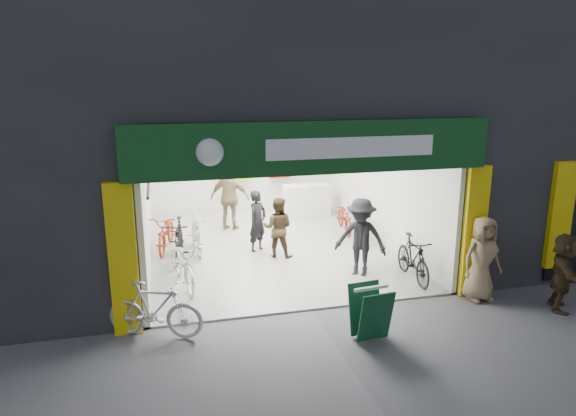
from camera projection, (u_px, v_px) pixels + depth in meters
name	position (u px, v px, depth m)	size (l,w,h in m)	color
ground	(312.00, 311.00, 9.51)	(60.00, 60.00, 0.00)	#56565B
building	(291.00, 73.00, 13.36)	(17.00, 10.27, 8.00)	#232326
bike_left_front	(184.00, 263.00, 10.55)	(0.66, 1.88, 0.99)	silver
bike_left_midfront	(179.00, 241.00, 11.97)	(0.48, 1.69, 1.01)	black
bike_left_midback	(167.00, 232.00, 12.78)	(0.63, 1.80, 0.94)	maroon
bike_left_back	(196.00, 234.00, 12.56)	(0.46, 1.63, 0.98)	silver
bike_right_front	(413.00, 259.00, 10.83)	(0.46, 1.63, 0.98)	black
bike_right_mid	(345.00, 217.00, 14.28)	(0.57, 1.63, 0.86)	maroon
bike_right_back	(361.00, 223.00, 13.55)	(0.44, 1.56, 0.94)	silver
parked_bike	(155.00, 310.00, 8.43)	(0.46, 1.63, 0.98)	silver
customer_a	(258.00, 222.00, 12.58)	(0.57, 0.37, 1.55)	black
customer_b	(278.00, 228.00, 12.17)	(0.72, 0.56, 1.48)	#392B1A
customer_c	(361.00, 238.00, 10.97)	(1.12, 0.64, 1.74)	black
customer_d	(230.00, 198.00, 14.32)	(1.11, 0.46, 1.90)	olive
pedestrian_near	(482.00, 259.00, 9.82)	(0.81, 0.53, 1.67)	#8B7151
pedestrian_far	(563.00, 272.00, 9.40)	(1.37, 0.44, 1.47)	#3C2E1B
sandwich_board	(370.00, 311.00, 8.38)	(0.63, 0.64, 0.89)	#104124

